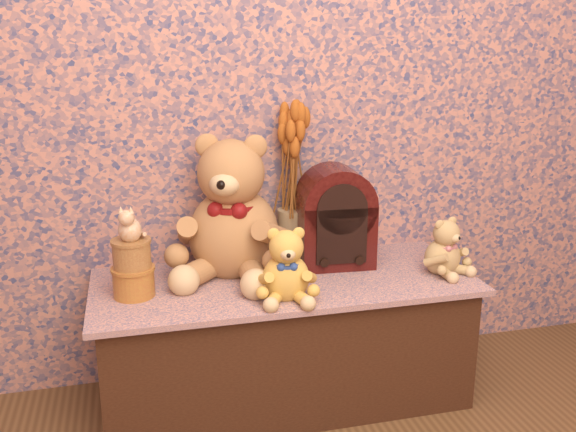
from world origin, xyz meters
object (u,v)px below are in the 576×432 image
object	(u,v)px
ceramic_vase	(293,234)
cat_figurine	(129,222)
teddy_small	(443,243)
biscuit_tin_lower	(134,282)
cathedral_radio	(335,216)
teddy_medium	(286,260)
teddy_large	(233,199)

from	to	relation	value
ceramic_vase	cat_figurine	xyz separation A→B (m)	(-0.59, -0.23, 0.15)
teddy_small	biscuit_tin_lower	distance (m)	1.07
cathedral_radio	biscuit_tin_lower	xyz separation A→B (m)	(-0.72, -0.13, -0.14)
biscuit_tin_lower	ceramic_vase	bearing A→B (deg)	21.01
teddy_medium	ceramic_vase	size ratio (longest dim) A/B	1.33
cat_figurine	teddy_small	bearing A→B (deg)	13.44
teddy_medium	teddy_small	world-z (taller)	teddy_medium
cathedral_radio	biscuit_tin_lower	distance (m)	0.75
teddy_medium	ceramic_vase	distance (m)	0.37
teddy_medium	biscuit_tin_lower	bearing A→B (deg)	172.60
teddy_small	cat_figurine	size ratio (longest dim) A/B	1.79
ceramic_vase	teddy_medium	bearing A→B (deg)	-107.97
cathedral_radio	biscuit_tin_lower	size ratio (longest dim) A/B	2.77
cathedral_radio	ceramic_vase	xyz separation A→B (m)	(-0.13, 0.10, -0.09)
teddy_medium	biscuit_tin_lower	xyz separation A→B (m)	(-0.47, 0.13, -0.08)
teddy_large	biscuit_tin_lower	distance (m)	0.44
cat_figurine	biscuit_tin_lower	bearing A→B (deg)	0.00
cathedral_radio	ceramic_vase	distance (m)	0.19
teddy_medium	teddy_small	xyz separation A→B (m)	(0.59, 0.08, -0.02)
biscuit_tin_lower	cat_figurine	bearing A→B (deg)	0.00
cathedral_radio	cat_figurine	size ratio (longest dim) A/B	3.05
ceramic_vase	teddy_large	bearing A→B (deg)	-160.66
cathedral_radio	biscuit_tin_lower	world-z (taller)	cathedral_radio
teddy_large	biscuit_tin_lower	xyz separation A→B (m)	(-0.35, -0.14, -0.22)
teddy_medium	cat_figurine	world-z (taller)	cat_figurine
biscuit_tin_lower	teddy_small	bearing A→B (deg)	-2.53
cathedral_radio	cat_figurine	bearing A→B (deg)	-165.77
teddy_medium	ceramic_vase	xyz separation A→B (m)	(0.12, 0.35, -0.03)
teddy_medium	ceramic_vase	world-z (taller)	teddy_medium
teddy_large	cathedral_radio	xyz separation A→B (m)	(0.37, -0.01, -0.08)
teddy_small	cathedral_radio	distance (m)	0.39
teddy_medium	cathedral_radio	size ratio (longest dim) A/B	0.69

